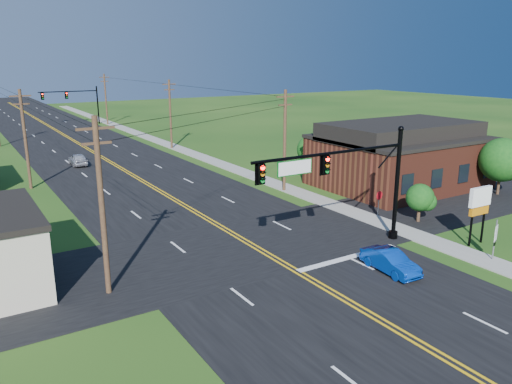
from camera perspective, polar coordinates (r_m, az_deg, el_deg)
ground at (r=23.60m, az=14.88°, el=-14.83°), size 260.00×260.00×0.00m
road_main at (r=66.50m, az=-18.09°, el=4.24°), size 16.00×220.00×0.04m
road_cross at (r=32.07m, az=-0.88°, el=-6.08°), size 70.00×10.00×0.04m
sidewalk at (r=60.68m, az=-6.06°, el=3.95°), size 2.00×160.00×0.08m
signal_mast_main at (r=30.09m, az=10.16°, el=1.70°), size 11.30×0.60×7.48m
signal_mast_far at (r=95.99m, az=-20.23°, el=9.87°), size 10.98×0.60×7.48m
brick_building at (r=48.38m, az=15.99°, el=3.44°), size 14.20×11.20×4.70m
utility_pole_left_a at (r=25.32m, az=-17.23°, el=-1.33°), size 1.80×0.28×9.00m
utility_pole_left_b at (r=49.49m, az=-24.89°, el=5.66°), size 1.80×0.28×9.00m
utility_pole_right_a at (r=44.20m, az=3.30°, el=6.07°), size 1.80×0.28×9.00m
utility_pole_right_b at (r=66.96m, az=-9.77°, el=8.90°), size 1.80×0.28×9.00m
utility_pole_right_c at (r=95.31m, az=-16.79°, el=10.23°), size 1.80×0.28×9.00m
tree_right_front at (r=48.09m, az=26.27°, el=3.30°), size 3.80×3.80×5.00m
tree_right_back at (r=51.37m, az=6.37°, el=4.85°), size 3.00×3.00×4.10m
shrub_corner at (r=37.91m, az=18.23°, el=-0.61°), size 2.00×2.00×2.86m
blue_car at (r=28.95m, az=15.08°, el=-7.73°), size 1.56×3.83×1.24m
distant_car at (r=59.24m, az=-19.68°, el=3.51°), size 1.62×3.92×1.33m
route_sign at (r=32.43m, az=25.69°, el=-4.66°), size 0.59×0.27×2.52m
stop_sign at (r=38.48m, az=13.89°, el=-0.68°), size 0.71×0.14×2.01m
pylon_sign at (r=34.42m, az=24.21°, el=-1.14°), size 1.85×0.30×3.79m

